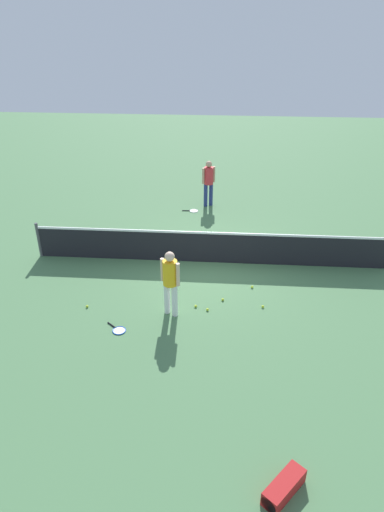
{
  "coord_description": "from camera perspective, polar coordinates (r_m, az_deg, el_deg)",
  "views": [
    {
      "loc": [
        0.33,
        -11.27,
        6.51
      ],
      "look_at": [
        -0.41,
        -1.28,
        0.9
      ],
      "focal_mm": 31.4,
      "sensor_mm": 36.0,
      "label": 1
    }
  ],
  "objects": [
    {
      "name": "player_near_side",
      "position": [
        10.36,
        -2.79,
        -2.86
      ],
      "size": [
        0.5,
        0.46,
        1.7
      ],
      "color": "white",
      "rests_on": "ground_plane"
    },
    {
      "name": "tennis_racket_near_player",
      "position": [
        10.54,
        -9.35,
        -9.28
      ],
      "size": [
        0.56,
        0.5,
        0.03
      ],
      "color": "blue",
      "rests_on": "ground_plane"
    },
    {
      "name": "tennis_ball_by_net",
      "position": [
        11.11,
        0.48,
        -6.41
      ],
      "size": [
        0.07,
        0.07,
        0.07
      ],
      "primitive_type": "sphere",
      "color": "#C6E033",
      "rests_on": "ground_plane"
    },
    {
      "name": "court_net",
      "position": [
        12.78,
        2.26,
        1.18
      ],
      "size": [
        10.09,
        0.09,
        1.07
      ],
      "color": "#4C4C51",
      "rests_on": "ground_plane"
    },
    {
      "name": "tennis_ball_baseline",
      "position": [
        11.24,
        9.01,
        -6.38
      ],
      "size": [
        0.07,
        0.07,
        0.07
      ],
      "primitive_type": "sphere",
      "color": "#C6E033",
      "rests_on": "ground_plane"
    },
    {
      "name": "tennis_ball_stray_left",
      "position": [
        11.93,
        7.67,
        -3.92
      ],
      "size": [
        0.07,
        0.07,
        0.07
      ],
      "primitive_type": "sphere",
      "color": "#C6E033",
      "rests_on": "ground_plane"
    },
    {
      "name": "ground_plane",
      "position": [
        13.02,
        2.22,
        -0.76
      ],
      "size": [
        40.0,
        40.0,
        0.0
      ],
      "primitive_type": "plane",
      "color": "#4C7A4C"
    },
    {
      "name": "equipment_bag",
      "position": [
        7.74,
        11.47,
        -27.06
      ],
      "size": [
        0.73,
        0.79,
        0.28
      ],
      "color": "#B21E1E",
      "rests_on": "ground_plane"
    },
    {
      "name": "tennis_racket_far_player",
      "position": [
        16.31,
        0.14,
        5.78
      ],
      "size": [
        0.59,
        0.33,
        0.03
      ],
      "color": "white",
      "rests_on": "ground_plane"
    },
    {
      "name": "player_far_side",
      "position": [
        16.45,
        2.13,
        9.7
      ],
      "size": [
        0.5,
        0.46,
        1.7
      ],
      "color": "navy",
      "rests_on": "ground_plane"
    },
    {
      "name": "tennis_ball_midcourt",
      "position": [
        11.4,
        -13.22,
        -6.26
      ],
      "size": [
        0.07,
        0.07,
        0.07
      ],
      "primitive_type": "sphere",
      "color": "#C6E033",
      "rests_on": "ground_plane"
    },
    {
      "name": "tennis_ball_near_player",
      "position": [
        11.0,
        1.99,
        -6.83
      ],
      "size": [
        0.07,
        0.07,
        0.07
      ],
      "primitive_type": "sphere",
      "color": "#C6E033",
      "rests_on": "ground_plane"
    },
    {
      "name": "tennis_ball_stray_right",
      "position": [
        11.37,
        3.93,
        -5.56
      ],
      "size": [
        0.07,
        0.07,
        0.07
      ],
      "primitive_type": "sphere",
      "color": "#C6E033",
      "rests_on": "ground_plane"
    }
  ]
}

